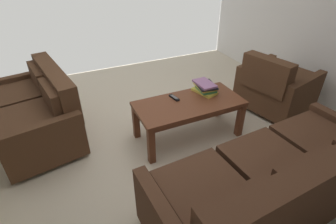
{
  "coord_description": "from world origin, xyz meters",
  "views": [
    {
      "loc": [
        0.88,
        2.23,
        1.97
      ],
      "look_at": [
        0.08,
        0.49,
        0.75
      ],
      "focal_mm": 27.62,
      "sensor_mm": 36.0,
      "label": 1
    }
  ],
  "objects": [
    {
      "name": "book_stack",
      "position": [
        -0.69,
        -0.11,
        0.55
      ],
      "size": [
        0.26,
        0.33,
        0.13
      ],
      "color": "#E0CC4C",
      "rests_on": "coffee_table"
    },
    {
      "name": "tv_remote",
      "position": [
        -0.29,
        -0.13,
        0.49
      ],
      "size": [
        0.07,
        0.17,
        0.02
      ],
      "color": "black",
      "rests_on": "coffee_table"
    },
    {
      "name": "ground_plane",
      "position": [
        0.0,
        0.0,
        -0.0
      ],
      "size": [
        5.1,
        4.95,
        0.01
      ],
      "primitive_type": "cube",
      "color": "beige"
    },
    {
      "name": "sofa_main",
      "position": [
        -0.52,
        1.28,
        0.36
      ],
      "size": [
        2.12,
        0.96,
        0.83
      ],
      "color": "black",
      "rests_on": "ground"
    },
    {
      "name": "loveseat_near",
      "position": [
        1.21,
        -0.73,
        0.35
      ],
      "size": [
        1.04,
        1.54,
        0.82
      ],
      "color": "black",
      "rests_on": "ground"
    },
    {
      "name": "coffee_table",
      "position": [
        -0.41,
        0.02,
        0.41
      ],
      "size": [
        1.24,
        0.58,
        0.48
      ],
      "color": "brown",
      "rests_on": "ground"
    },
    {
      "name": "armchair_side",
      "position": [
        -1.79,
        -0.04,
        0.36
      ],
      "size": [
        0.98,
        1.0,
        0.83
      ],
      "color": "black",
      "rests_on": "ground"
    }
  ]
}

